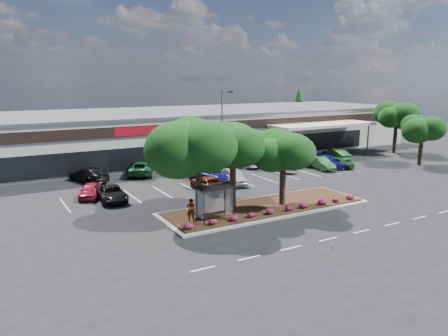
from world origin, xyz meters
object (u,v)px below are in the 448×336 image
survey_stake (332,252)px  car_1 (111,194)px  light_pole (223,144)px  car_0 (90,191)px

survey_stake → car_1: bearing=111.4°
light_pole → car_1: bearing=-178.6°
car_1 → car_0: bearing=128.3°
survey_stake → car_0: car_0 is taller
light_pole → car_0: bearing=172.4°
survey_stake → car_1: car_1 is taller
light_pole → car_0: light_pole is taller
light_pole → car_1: light_pole is taller
light_pole → car_0: size_ratio=2.45×
light_pole → survey_stake: 20.73m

